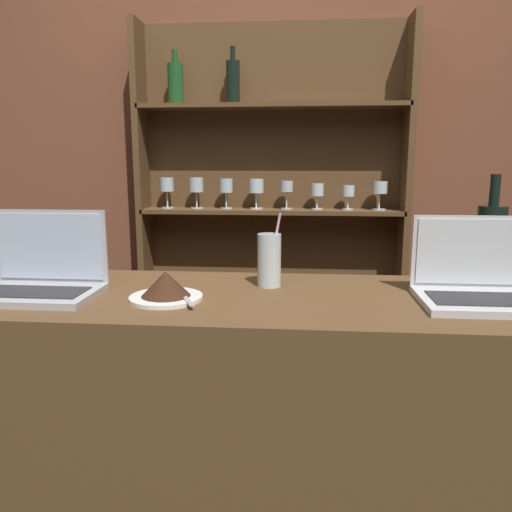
% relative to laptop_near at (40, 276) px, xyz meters
% --- Properties ---
extents(bar_counter, '(1.64, 0.53, 0.95)m').
position_rel_laptop_near_xyz_m(bar_counter, '(0.55, 0.04, -0.53)').
color(bar_counter, brown).
rests_on(bar_counter, ground_plane).
extents(back_wall, '(7.00, 0.06, 2.70)m').
position_rel_laptop_near_xyz_m(back_wall, '(0.55, 1.27, 0.35)').
color(back_wall, brown).
rests_on(back_wall, ground_plane).
extents(back_shelf, '(1.27, 0.18, 1.94)m').
position_rel_laptop_near_xyz_m(back_shelf, '(0.54, 1.19, 0.00)').
color(back_shelf, brown).
rests_on(back_shelf, ground_plane).
extents(laptop_near, '(0.32, 0.21, 0.22)m').
position_rel_laptop_near_xyz_m(laptop_near, '(0.00, 0.00, 0.00)').
color(laptop_near, '#ADADB2').
rests_on(laptop_near, bar_counter).
extents(laptop_far, '(0.31, 0.23, 0.21)m').
position_rel_laptop_near_xyz_m(laptop_far, '(1.13, 0.03, -0.00)').
color(laptop_far, silver).
rests_on(laptop_far, bar_counter).
extents(cake_plate, '(0.19, 0.19, 0.07)m').
position_rel_laptop_near_xyz_m(cake_plate, '(0.34, -0.02, -0.02)').
color(cake_plate, white).
rests_on(cake_plate, bar_counter).
extents(water_glass, '(0.07, 0.07, 0.21)m').
position_rel_laptop_near_xyz_m(water_glass, '(0.60, 0.14, 0.03)').
color(water_glass, silver).
rests_on(water_glass, bar_counter).
extents(wine_bottle_dark, '(0.08, 0.08, 0.31)m').
position_rel_laptop_near_xyz_m(wine_bottle_dark, '(1.22, 0.22, 0.07)').
color(wine_bottle_dark, black).
rests_on(wine_bottle_dark, bar_counter).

